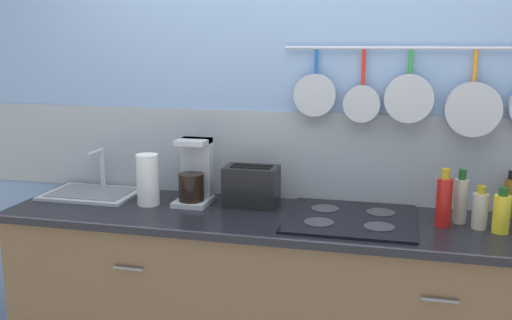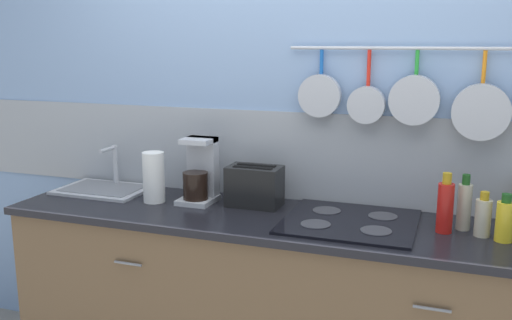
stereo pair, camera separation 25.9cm
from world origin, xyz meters
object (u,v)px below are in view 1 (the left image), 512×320
bottle_olive_oil (502,213)px  bottle_hot_sauce (510,196)px  paper_towel_roll (148,180)px  coffee_maker (195,176)px  toaster (251,186)px  bottle_vinegar (444,201)px  bottle_sesame_oil (480,210)px  bottle_dish_soap (461,199)px

bottle_olive_oil → bottle_hot_sauce: bottle_hot_sauce is taller
paper_towel_roll → coffee_maker: coffee_maker is taller
toaster → bottle_vinegar: (0.88, -0.10, 0.01)m
bottle_sesame_oil → bottle_olive_oil: 0.09m
coffee_maker → bottle_dish_soap: size_ratio=1.34×
bottle_sesame_oil → coffee_maker: bearing=176.3°
coffee_maker → bottle_dish_soap: 1.25m
bottle_vinegar → bottle_sesame_oil: bottle_vinegar is taller
toaster → bottle_olive_oil: toaster is taller
toaster → bottle_olive_oil: (1.11, -0.14, -0.01)m
paper_towel_roll → bottle_sesame_oil: (1.53, 0.00, -0.04)m
bottle_vinegar → paper_towel_roll: bearing=-180.0°
bottle_sesame_oil → paper_towel_roll: bearing=-179.9°
coffee_maker → bottle_sesame_oil: (1.32, -0.09, -0.05)m
toaster → bottle_olive_oil: bearing=-7.1°
paper_towel_roll → bottle_hot_sauce: 1.70m
bottle_sesame_oil → bottle_olive_oil: bearing=-25.8°
bottle_sesame_oil → toaster: bearing=174.4°
bottle_dish_soap → coffee_maker: bearing=179.0°
coffee_maker → bottle_vinegar: coffee_maker is taller
bottle_sesame_oil → bottle_hot_sauce: size_ratio=0.88×
bottle_dish_soap → bottle_olive_oil: 0.19m
bottle_dish_soap → bottle_hot_sauce: size_ratio=1.13×
coffee_maker → bottle_sesame_oil: 1.32m
paper_towel_roll → bottle_vinegar: (1.38, 0.00, -0.01)m
bottle_dish_soap → bottle_olive_oil: bearing=-33.6°
coffee_maker → bottle_hot_sauce: coffee_maker is taller
bottle_olive_oil → coffee_maker: bearing=174.9°
bottle_sesame_oil → bottle_olive_oil: bottle_olive_oil is taller
paper_towel_roll → toaster: bearing=11.9°
bottle_hot_sauce → toaster: bearing=-174.4°
bottle_sesame_oil → bottle_hot_sauce: (0.15, 0.22, 0.01)m
bottle_olive_oil → toaster: bearing=172.9°
bottle_olive_oil → bottle_hot_sauce: (0.07, 0.26, 0.01)m
bottle_vinegar → toaster: bearing=173.3°
coffee_maker → toaster: coffee_maker is taller
toaster → bottle_dish_soap: (0.96, -0.04, 0.01)m
bottle_sesame_oil → bottle_hot_sauce: 0.27m
paper_towel_roll → bottle_vinegar: bearing=0.0°
toaster → bottle_hot_sauce: 1.19m
paper_towel_roll → bottle_sesame_oil: bearing=0.1°
bottle_olive_oil → bottle_dish_soap: bearing=146.4°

